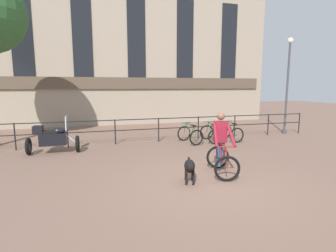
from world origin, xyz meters
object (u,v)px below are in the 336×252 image
at_px(parked_bicycle_mid_left, 211,134).
at_px(cyclist_with_bike, 221,146).
at_px(street_lamp, 288,81).
at_px(dog, 190,167).
at_px(parked_bicycle_near_lamp, 190,135).
at_px(parked_motorcycle, 53,138).
at_px(parked_bicycle_mid_right, 231,133).

bearing_deg(parked_bicycle_mid_left, cyclist_with_bike, 72.81).
bearing_deg(street_lamp, dog, -144.13).
relative_size(parked_bicycle_near_lamp, parked_bicycle_mid_left, 1.04).
distance_m(cyclist_with_bike, parked_motorcycle, 6.06).
xyz_separation_m(parked_bicycle_mid_left, street_lamp, (4.53, 0.81, 2.31)).
xyz_separation_m(dog, street_lamp, (7.20, 5.21, 2.25)).
xyz_separation_m(parked_motorcycle, parked_bicycle_near_lamp, (5.41, 0.27, -0.20)).
relative_size(cyclist_with_bike, parked_bicycle_near_lamp, 1.41).
bearing_deg(parked_motorcycle, parked_bicycle_mid_right, -87.12).
distance_m(dog, parked_motorcycle, 5.56).
height_order(cyclist_with_bike, street_lamp, street_lamp).
height_order(parked_motorcycle, parked_bicycle_near_lamp, parked_motorcycle).
height_order(parked_bicycle_near_lamp, parked_bicycle_mid_left, same).
distance_m(parked_bicycle_mid_left, street_lamp, 5.15).
bearing_deg(cyclist_with_bike, parked_bicycle_mid_left, 82.79).
bearing_deg(street_lamp, parked_bicycle_mid_right, -167.22).
relative_size(parked_motorcycle, parked_bicycle_mid_left, 1.54).
xyz_separation_m(parked_bicycle_mid_left, parked_bicycle_mid_right, (0.98, -0.00, 0.00)).
bearing_deg(parked_bicycle_near_lamp, parked_bicycle_mid_right, 170.32).
height_order(parked_bicycle_near_lamp, street_lamp, street_lamp).
height_order(cyclist_with_bike, dog, cyclist_with_bike).
bearing_deg(parked_bicycle_near_lamp, parked_bicycle_mid_left, 170.32).
relative_size(cyclist_with_bike, dog, 1.86).
bearing_deg(parked_bicycle_mid_right, cyclist_with_bike, 57.50).
bearing_deg(parked_motorcycle, cyclist_with_bike, -126.08).
bearing_deg(dog, parked_bicycle_mid_left, 76.31).
height_order(dog, parked_bicycle_near_lamp, parked_bicycle_near_lamp).
xyz_separation_m(dog, parked_bicycle_mid_right, (3.65, 4.40, -0.07)).
distance_m(cyclist_with_bike, parked_bicycle_mid_left, 4.21).
height_order(parked_bicycle_mid_right, street_lamp, street_lamp).
xyz_separation_m(dog, parked_bicycle_mid_left, (2.67, 4.40, -0.07)).
bearing_deg(street_lamp, parked_bicycle_near_lamp, -171.68).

